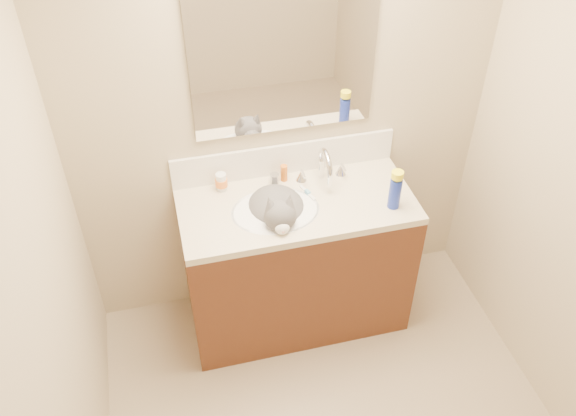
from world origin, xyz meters
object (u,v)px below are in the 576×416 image
vanity_cabinet (296,265)px  cat (277,212)px  faucet (324,168)px  silver_jar (275,179)px  spray_can (395,193)px  pill_bottle (221,182)px  basin (276,221)px  amber_bottle (284,173)px

vanity_cabinet → cat: cat is taller
faucet → silver_jar: size_ratio=4.84×
silver_jar → spray_can: 0.63m
vanity_cabinet → silver_jar: bearing=111.6°
vanity_cabinet → pill_bottle: bearing=150.1°
pill_bottle → silver_jar: size_ratio=1.72×
basin → vanity_cabinet: bearing=14.0°
faucet → spray_can: 0.40m
basin → amber_bottle: size_ratio=4.86×
vanity_cabinet → amber_bottle: size_ratio=12.96×
cat → spray_can: (0.57, -0.13, 0.11)m
cat → silver_jar: 0.21m
basin → pill_bottle: 0.35m
basin → pill_bottle: bearing=135.0°
silver_jar → pill_bottle: bearing=176.5°
faucet → amber_bottle: bearing=162.2°
spray_can → pill_bottle: bearing=157.0°
basin → silver_jar: size_ratio=7.78×
cat → spray_can: size_ratio=2.63×
basin → silver_jar: (0.05, 0.21, 0.10)m
basin → silver_jar: silver_jar is taller
basin → spray_can: 0.61m
faucet → spray_can: size_ratio=1.69×
pill_bottle → spray_can: bearing=-23.0°
pill_bottle → cat: bearing=-41.7°
faucet → cat: 0.34m
pill_bottle → silver_jar: (0.28, -0.02, -0.02)m
amber_bottle → faucet: bearing=-17.8°
faucet → basin: bearing=-150.9°
vanity_cabinet → basin: basin is taller
vanity_cabinet → silver_jar: 0.52m
faucet → silver_jar: faucet is taller
cat → amber_bottle: 0.24m
basin → pill_bottle: (-0.23, 0.23, 0.12)m
vanity_cabinet → pill_bottle: 0.64m
faucet → pill_bottle: bearing=173.1°
faucet → silver_jar: bearing=169.4°
vanity_cabinet → basin: 0.40m
faucet → amber_bottle: (-0.20, 0.06, -0.04)m
basin → spray_can: spray_can is taller
cat → silver_jar: (0.03, 0.20, 0.05)m
vanity_cabinet → spray_can: (0.46, -0.14, 0.53)m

